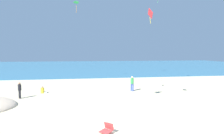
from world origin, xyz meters
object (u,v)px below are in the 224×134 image
object	(u,v)px
beach_chair_far_right	(107,129)
kite_red	(150,14)
person_0	(160,84)
person_3	(43,90)
person_1	(20,89)
kite_green	(76,2)
person_2	(132,83)

from	to	relation	value
beach_chair_far_right	kite_red	size ratio (longest dim) A/B	0.70
person_0	person_3	distance (m)	13.83
beach_chair_far_right	person_1	size ratio (longest dim) A/B	0.56
kite_green	person_3	bearing A→B (deg)	-110.11
person_2	kite_green	size ratio (longest dim) A/B	0.89
person_0	person_3	world-z (taller)	person_0
kite_red	kite_green	bearing A→B (deg)	112.51
person_1	person_2	world-z (taller)	person_2
person_0	person_3	bearing A→B (deg)	6.71
beach_chair_far_right	person_3	world-z (taller)	person_3
beach_chair_far_right	person_0	world-z (taller)	person_0
person_1	person_2	xyz separation A→B (m)	(10.91, 1.64, 0.07)
beach_chair_far_right	kite_green	world-z (taller)	kite_green
person_2	beach_chair_far_right	bearing A→B (deg)	-2.12
person_0	person_2	world-z (taller)	person_2
person_1	kite_red	xyz separation A→B (m)	(10.98, -3.45, 6.37)
person_1	person_2	distance (m)	11.03
person_1	person_3	distance (m)	2.68
person_1	person_0	bearing A→B (deg)	152.45
person_0	person_2	size ratio (longest dim) A/B	0.47
person_1	kite_green	distance (m)	16.25
person_0	kite_green	size ratio (longest dim) A/B	0.42
person_2	kite_red	xyz separation A→B (m)	(0.07, -5.08, 6.30)
person_3	person_0	bearing A→B (deg)	-11.56
person_0	person_2	distance (m)	5.11
beach_chair_far_right	kite_green	size ratio (longest dim) A/B	0.46
person_2	person_3	size ratio (longest dim) A/B	2.18
kite_green	kite_red	distance (m)	16.39
person_0	kite_red	size ratio (longest dim) A/B	0.63
person_0	person_3	xyz separation A→B (m)	(-13.66, -2.17, -0.01)
person_0	person_1	bearing A→B (deg)	13.20
kite_red	person_0	bearing A→B (deg)	60.86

